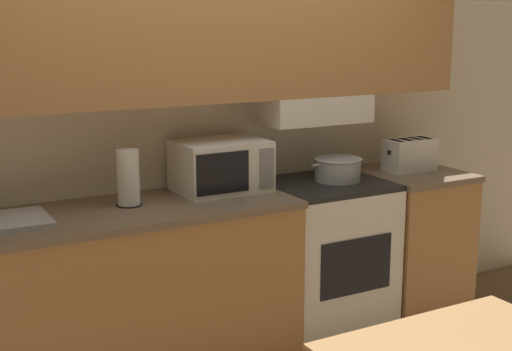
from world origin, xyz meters
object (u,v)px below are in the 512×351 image
at_px(cooking_pot, 338,168).
at_px(paper_towel_roll, 128,178).
at_px(toaster, 410,155).
at_px(microwave, 221,166).
at_px(stove_range, 324,259).

distance_m(cooking_pot, paper_towel_roll, 1.24).
relative_size(cooking_pot, toaster, 1.08).
relative_size(cooking_pot, microwave, 0.74).
relative_size(cooking_pot, paper_towel_roll, 1.25).
bearing_deg(toaster, cooking_pot, -178.31).
bearing_deg(paper_towel_roll, toaster, -0.78).
bearing_deg(stove_range, toaster, 1.08).
bearing_deg(toaster, microwave, 176.04).
distance_m(microwave, paper_towel_roll, 0.55).
bearing_deg(cooking_pot, microwave, 171.63).
height_order(toaster, paper_towel_roll, paper_towel_roll).
bearing_deg(cooking_pot, stove_range, 176.79).
distance_m(stove_range, paper_towel_roll, 1.31).
bearing_deg(cooking_pot, toaster, 1.69).
relative_size(stove_range, microwave, 1.95).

